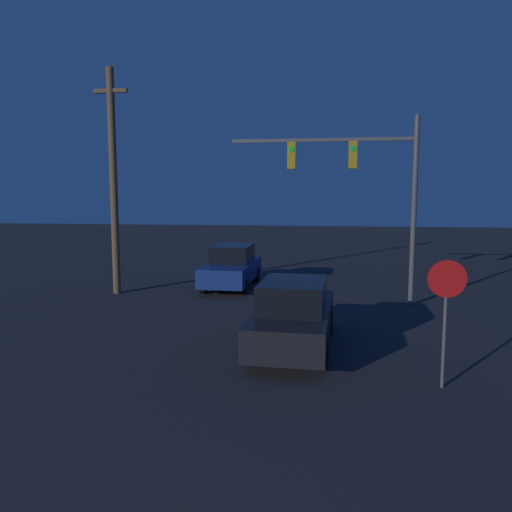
{
  "coord_description": "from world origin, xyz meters",
  "views": [
    {
      "loc": [
        2.2,
        -2.1,
        3.7
      ],
      "look_at": [
        0.0,
        12.46,
        1.92
      ],
      "focal_mm": 35.0,
      "sensor_mm": 36.0,
      "label": 1
    }
  ],
  "objects_px": {
    "car_far": "(232,267)",
    "traffic_signal_mast": "(365,179)",
    "car_near": "(294,315)",
    "utility_pole": "(113,180)",
    "stop_sign": "(446,299)"
  },
  "relations": [
    {
      "from": "car_far",
      "to": "traffic_signal_mast",
      "type": "height_order",
      "value": "traffic_signal_mast"
    },
    {
      "from": "car_far",
      "to": "stop_sign",
      "type": "relative_size",
      "value": 1.87
    },
    {
      "from": "utility_pole",
      "to": "car_near",
      "type": "bearing_deg",
      "value": -39.78
    },
    {
      "from": "car_near",
      "to": "car_far",
      "type": "distance_m",
      "value": 8.5
    },
    {
      "from": "utility_pole",
      "to": "traffic_signal_mast",
      "type": "bearing_deg",
      "value": -3.22
    },
    {
      "from": "car_near",
      "to": "traffic_signal_mast",
      "type": "xyz_separation_m",
      "value": [
        1.95,
        5.49,
        3.43
      ]
    },
    {
      "from": "car_near",
      "to": "utility_pole",
      "type": "bearing_deg",
      "value": 142.14
    },
    {
      "from": "car_near",
      "to": "utility_pole",
      "type": "height_order",
      "value": "utility_pole"
    },
    {
      "from": "car_near",
      "to": "utility_pole",
      "type": "xyz_separation_m",
      "value": [
        -7.21,
        6.01,
        3.46
      ]
    },
    {
      "from": "car_far",
      "to": "car_near",
      "type": "bearing_deg",
      "value": 111.8
    },
    {
      "from": "car_far",
      "to": "utility_pole",
      "type": "bearing_deg",
      "value": 25.28
    },
    {
      "from": "car_near",
      "to": "car_far",
      "type": "bearing_deg",
      "value": 113.34
    },
    {
      "from": "car_near",
      "to": "stop_sign",
      "type": "height_order",
      "value": "stop_sign"
    },
    {
      "from": "car_far",
      "to": "traffic_signal_mast",
      "type": "bearing_deg",
      "value": 154.78
    },
    {
      "from": "car_near",
      "to": "traffic_signal_mast",
      "type": "distance_m",
      "value": 6.77
    }
  ]
}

